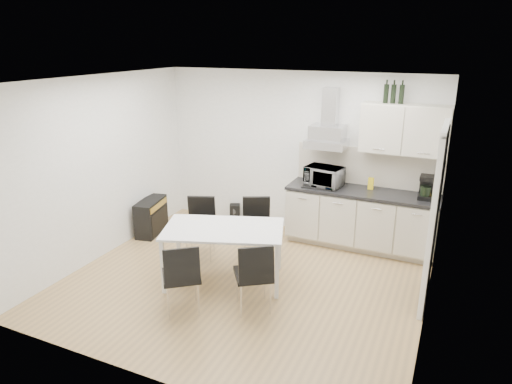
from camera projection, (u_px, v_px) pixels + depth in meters
ground at (244, 282)px, 6.04m from camera, size 4.50×4.50×0.00m
wall_back at (297, 154)px, 7.36m from camera, size 4.50×0.10×2.60m
wall_front at (141, 254)px, 3.90m from camera, size 4.50×0.10×2.60m
wall_left at (101, 168)px, 6.50m from camera, size 0.10×4.00×2.60m
wall_right at (437, 216)px, 4.75m from camera, size 0.10×4.00×2.60m
ceiling at (242, 80)px, 5.21m from camera, size 4.50×4.50×0.00m
doorway at (434, 219)px, 5.32m from camera, size 0.08×1.04×2.10m
kitchenette at (365, 196)px, 6.81m from camera, size 2.22×0.64×2.52m
dining_table at (224, 233)px, 5.86m from camera, size 1.72×1.32×0.75m
chair_far_left at (200, 229)px, 6.60m from camera, size 0.59×0.62×0.88m
chair_far_right at (257, 229)px, 6.59m from camera, size 0.61×0.64×0.88m
chair_near_left at (181, 277)px, 5.27m from camera, size 0.65×0.66×0.88m
chair_near_right at (253, 275)px, 5.30m from camera, size 0.64×0.66×0.88m
guitar_amp at (151, 216)px, 7.48m from camera, size 0.42×0.73×0.57m
floor_speaker at (235, 212)px, 8.06m from camera, size 0.23×0.22×0.29m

